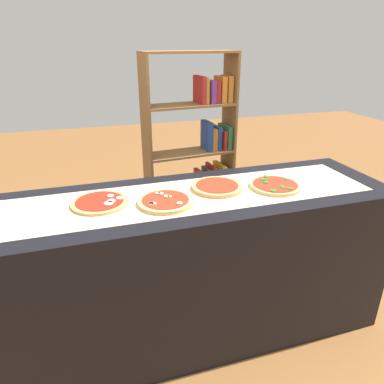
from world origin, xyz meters
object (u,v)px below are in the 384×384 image
bookshelf (201,153)px  pizza_mozzarella_0 (100,202)px  pizza_spinach_3 (275,186)px  pizza_plain_2 (217,187)px  pizza_mushroom_1 (165,201)px

bookshelf → pizza_mozzarella_0: bearing=-130.0°
pizza_mozzarella_0 → pizza_spinach_3: bearing=-4.1°
pizza_plain_2 → pizza_spinach_3: pizza_spinach_3 is taller
pizza_mozzarella_0 → bookshelf: bearing=50.0°
pizza_mozzarella_0 → pizza_plain_2: size_ratio=1.01×
pizza_spinach_3 → bookshelf: size_ratio=0.18×
pizza_spinach_3 → pizza_mozzarella_0: bearing=175.9°
pizza_mozzarella_0 → pizza_mushroom_1: (0.32, -0.09, 0.00)m
pizza_plain_2 → pizza_spinach_3: bearing=-13.7°
pizza_mushroom_1 → pizza_plain_2: bearing=17.6°
pizza_spinach_3 → bookshelf: bookshelf is taller
pizza_mozzarella_0 → pizza_mushroom_1: bearing=-16.2°
pizza_mushroom_1 → bookshelf: bearing=63.4°
pizza_mushroom_1 → pizza_spinach_3: pizza_mushroom_1 is taller
pizza_plain_2 → pizza_mozzarella_0: bearing=-179.2°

